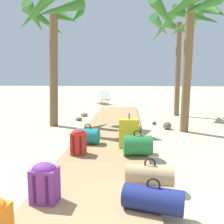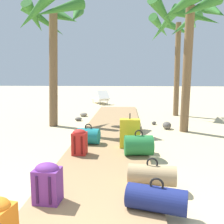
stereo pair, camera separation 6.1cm
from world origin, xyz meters
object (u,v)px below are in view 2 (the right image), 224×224
backpack_purple (47,182)px  duffel_bag_navy (156,199)px  lounge_chair (101,98)px  palm_tree_far_left (53,26)px  palm_tree_far_right (175,33)px  suitcase_yellow (130,133)px  duffel_bag_tan (152,175)px  backpack_red (79,141)px  palm_tree_near_right (190,24)px  duffel_bag_green (139,145)px  duffel_bag_teal (88,136)px

backpack_purple → duffel_bag_navy: backpack_purple is taller
lounge_chair → palm_tree_far_left: bearing=-97.8°
duffel_bag_navy → palm_tree_far_right: 8.10m
suitcase_yellow → duffel_bag_tan: bearing=-80.9°
duffel_bag_tan → lounge_chair: 10.70m
backpack_red → palm_tree_far_right: bearing=62.8°
palm_tree_near_right → lounge_chair: (-3.16, 6.74, -2.68)m
palm_tree_far_right → palm_tree_far_left: bearing=-152.2°
duffel_bag_green → lounge_chair: size_ratio=0.35×
duffel_bag_tan → palm_tree_far_right: (1.48, 6.68, 3.00)m
backpack_purple → palm_tree_far_right: 8.29m
suitcase_yellow → backpack_red: 1.13m
palm_tree_far_left → palm_tree_far_right: bearing=27.8°
palm_tree_far_right → suitcase_yellow: bearing=-110.1°
backpack_purple → suitcase_yellow: bearing=66.7°
duffel_bag_tan → duffel_bag_navy: size_ratio=0.95×
suitcase_yellow → duffel_bag_navy: size_ratio=1.00×
duffel_bag_navy → palm_tree_near_right: size_ratio=0.19×
duffel_bag_tan → backpack_purple: (-1.32, -0.56, 0.12)m
backpack_red → palm_tree_near_right: 4.50m
backpack_red → palm_tree_far_left: size_ratio=0.13×
duffel_bag_green → suitcase_yellow: (-0.17, 0.52, 0.11)m
backpack_purple → palm_tree_far_right: bearing=68.8°
backpack_purple → duffel_bag_navy: 1.32m
backpack_red → duffel_bag_navy: 2.35m
suitcase_yellow → backpack_purple: bearing=-113.3°
duffel_bag_green → suitcase_yellow: suitcase_yellow is taller
duffel_bag_tan → backpack_red: (-1.28, 1.29, 0.12)m
suitcase_yellow → palm_tree_far_right: palm_tree_far_right is taller
duffel_bag_navy → lounge_chair: (-1.81, 11.23, 0.10)m
palm_tree_far_right → palm_tree_near_right: 2.90m
backpack_red → duffel_bag_tan: bearing=-45.2°
backpack_red → duffel_bag_green: bearing=1.1°
palm_tree_far_right → duffel_bag_green: bearing=-106.7°
backpack_red → backpack_purple: size_ratio=1.00×
suitcase_yellow → duffel_bag_tan: (0.29, -1.83, -0.16)m
duffel_bag_green → palm_tree_far_right: (1.61, 5.37, 2.94)m
duffel_bag_tan → duffel_bag_navy: 0.69m
duffel_bag_green → lounge_chair: bearing=100.4°
backpack_purple → backpack_red: bearing=88.7°
duffel_bag_green → duffel_bag_teal: 1.33m
backpack_red → palm_tree_near_right: size_ratio=0.13×
duffel_bag_teal → palm_tree_near_right: 4.14m
duffel_bag_navy → palm_tree_near_right: 5.45m
palm_tree_near_right → palm_tree_far_left: (-4.00, 0.70, 0.11)m
lounge_chair → duffel_bag_tan: bearing=-80.2°
backpack_purple → lounge_chair: (-0.50, 11.10, -0.02)m
duffel_bag_tan → palm_tree_far_right: bearing=77.5°
duffel_bag_green → palm_tree_far_right: bearing=73.3°
duffel_bag_teal → duffel_bag_navy: duffel_bag_teal is taller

